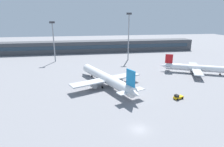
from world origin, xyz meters
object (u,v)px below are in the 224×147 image
floodlight_tower_west (53,39)px  floodlight_tower_east (129,34)px  baggage_tug_yellow (178,97)px  airplane_near (105,78)px  airplane_mid (198,68)px

floodlight_tower_west → floodlight_tower_east: floodlight_tower_east is taller
baggage_tug_yellow → floodlight_tower_east: 65.27m
airplane_near → airplane_mid: bearing=11.1°
airplane_mid → floodlight_tower_east: (-27.30, 36.02, 14.30)m
airplane_mid → floodlight_tower_west: size_ratio=1.39×
floodlight_tower_east → floodlight_tower_west: bearing=176.9°
baggage_tug_yellow → floodlight_tower_east: size_ratio=0.13×
airplane_mid → baggage_tug_yellow: 36.92m
airplane_mid → baggage_tug_yellow: airplane_mid is taller
floodlight_tower_west → baggage_tug_yellow: bearing=-53.0°
airplane_mid → floodlight_tower_east: 47.40m
baggage_tug_yellow → floodlight_tower_west: 83.45m
airplane_near → airplane_mid: airplane_near is taller
airplane_mid → baggage_tug_yellow: bearing=-132.6°
baggage_tug_yellow → floodlight_tower_east: floodlight_tower_east is taller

